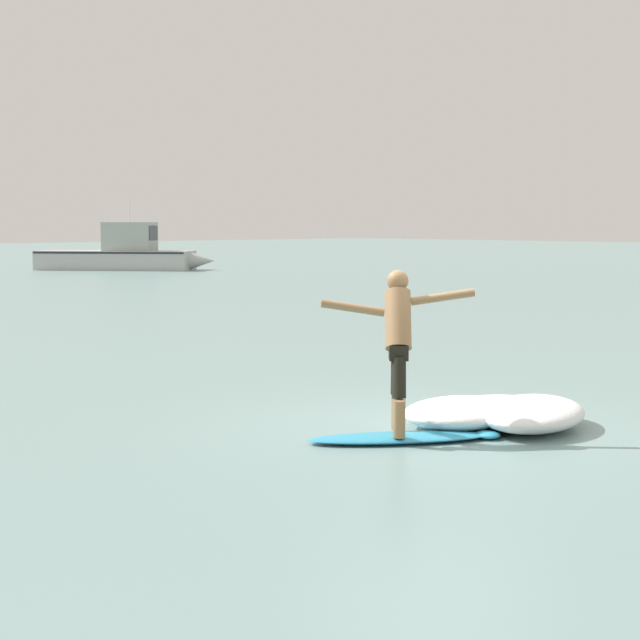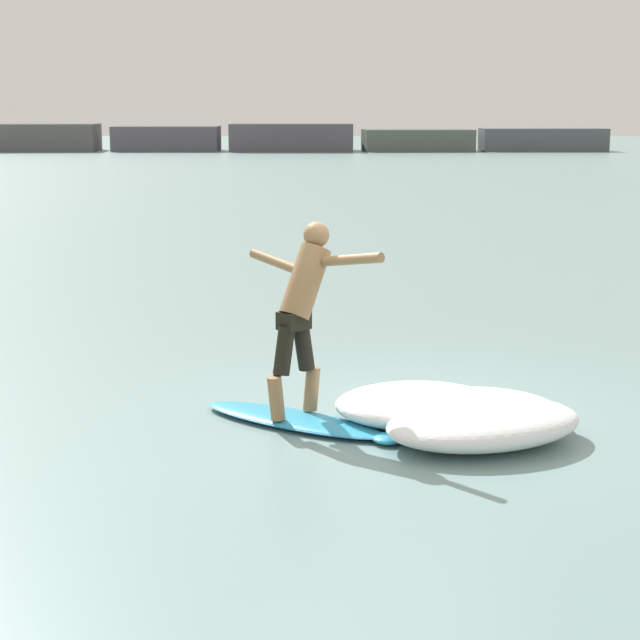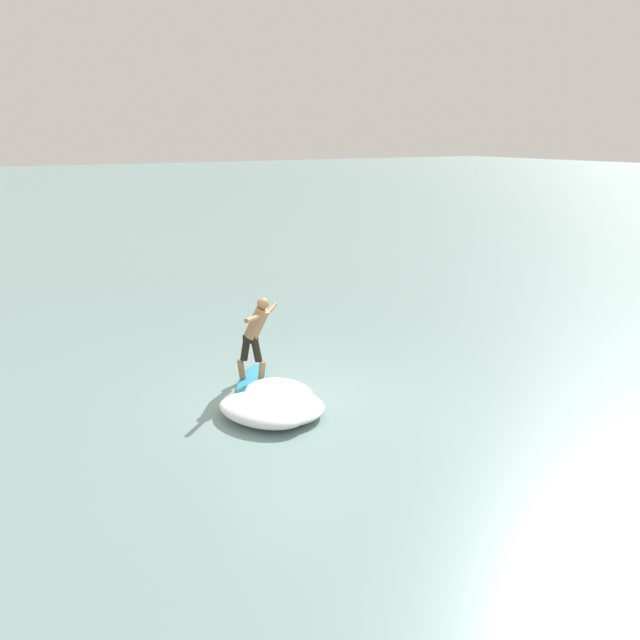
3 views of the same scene
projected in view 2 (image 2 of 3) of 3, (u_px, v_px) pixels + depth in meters
ground_plane at (390, 415)px, 10.00m from camera, size 200.00×200.00×0.00m
rock_jetty_breakwater at (210, 138)px, 70.70m from camera, size 49.62×5.14×1.79m
surfboard at (298, 420)px, 9.67m from camera, size 1.98×1.55×0.23m
surfer at (303, 301)px, 9.56m from camera, size 1.24×1.24×1.74m
wave_foam_at_tail at (479, 413)px, 9.52m from camera, size 2.03×2.00×0.30m
wave_foam_at_nose at (418, 405)px, 9.71m from camera, size 1.61×1.33×0.34m
wave_foam_beside at (484, 423)px, 9.12m from camera, size 2.10×1.78×0.35m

